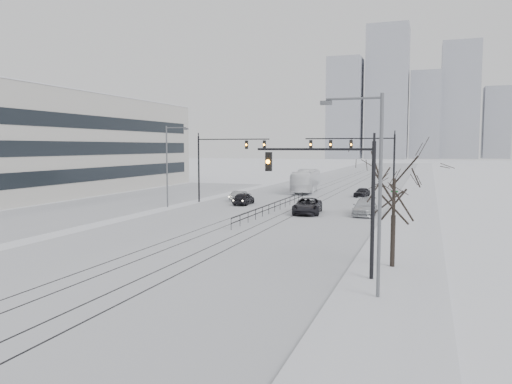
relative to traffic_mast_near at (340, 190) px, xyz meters
name	(u,v)px	position (x,y,z in m)	size (l,w,h in m)	color
ground	(87,291)	(-10.79, -6.00, -4.56)	(500.00, 500.00, 0.00)	silver
road	(329,189)	(-10.79, 54.00, -4.55)	(22.00, 260.00, 0.02)	silver
sidewalk_east	(418,191)	(2.71, 54.00, -4.48)	(5.00, 260.00, 0.16)	silver
curb	(401,190)	(0.26, 54.00, -4.50)	(0.10, 260.00, 0.12)	gray
parking_strip	(135,200)	(-30.79, 29.00, -4.55)	(14.00, 60.00, 0.03)	silver
tram_rails	(299,202)	(-10.79, 34.00, -4.54)	(5.30, 180.00, 0.01)	black
office_building	(20,144)	(-48.76, 29.00, 2.50)	(20.20, 62.20, 14.11)	#B4B2AA
skyline	(412,103)	(-5.77, 267.63, 26.08)	(96.00, 48.00, 72.00)	#9699A4
traffic_mast_near	(340,190)	(0.00, 0.00, 0.00)	(6.10, 0.37, 7.00)	black
traffic_mast_ne	(362,156)	(-2.64, 29.00, 1.20)	(9.60, 0.37, 8.00)	black
traffic_mast_nw	(221,156)	(-19.31, 30.00, 1.01)	(9.10, 0.37, 8.00)	black
street_light_east	(373,182)	(1.91, -3.00, 0.65)	(2.73, 0.25, 9.00)	#595B60
street_light_west	(169,160)	(-22.99, 24.00, 0.65)	(2.73, 0.25, 9.00)	#595B60
bare_tree	(394,188)	(2.41, 3.00, -0.07)	(4.40, 4.40, 6.10)	black
median_fence	(275,207)	(-10.79, 24.00, -4.04)	(0.06, 24.00, 1.00)	black
street_sign	(394,198)	(1.01, 26.00, -2.96)	(0.70, 0.06, 2.40)	#595B60
sedan_sb_inner	(244,199)	(-16.08, 28.95, -3.84)	(1.70, 4.22, 1.44)	black
sedan_sb_outer	(241,196)	(-17.83, 32.57, -3.93)	(1.34, 3.85, 1.27)	gray
sedan_nb_front	(307,206)	(-7.25, 23.70, -3.78)	(2.60, 5.63, 1.57)	black
sedan_nb_right	(365,207)	(-1.66, 24.51, -3.78)	(2.20, 5.41, 1.57)	silver
sedan_nb_far	(362,192)	(-4.24, 42.63, -3.94)	(1.46, 3.63, 1.24)	black
box_truck	(306,181)	(-12.94, 46.90, -2.91)	(2.77, 11.85, 3.30)	white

